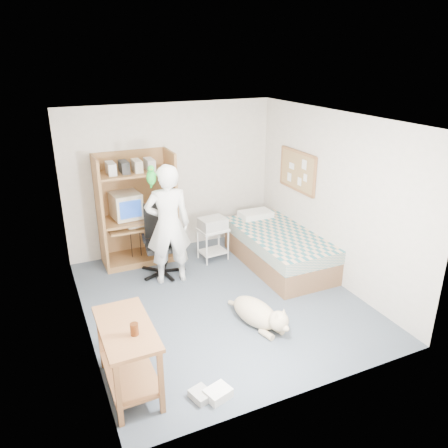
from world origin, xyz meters
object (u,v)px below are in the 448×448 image
at_px(bed, 278,248).
at_px(side_desk, 128,348).
at_px(office_chair, 161,250).
at_px(printer_cart, 213,239).
at_px(person, 168,225).
at_px(dog, 258,314).
at_px(computer_hutch, 137,213).

distance_m(bed, side_desk, 3.39).
bearing_deg(office_chair, printer_cart, 15.54).
height_order(person, dog, person).
distance_m(computer_hutch, side_desk, 3.08).
xyz_separation_m(office_chair, dog, (0.68, -1.91, -0.21)).
xyz_separation_m(computer_hutch, office_chair, (0.20, -0.60, -0.43)).
relative_size(bed, side_desk, 2.02).
bearing_deg(side_desk, dog, 13.85).
relative_size(bed, person, 1.12).
xyz_separation_m(bed, printer_cart, (-0.89, 0.62, 0.08)).
bearing_deg(bed, office_chair, 163.99).
relative_size(person, printer_cart, 3.29).
xyz_separation_m(side_desk, dog, (1.73, 0.43, -0.32)).
relative_size(office_chair, person, 0.60).
xyz_separation_m(bed, side_desk, (-2.85, -1.82, 0.21)).
bearing_deg(printer_cart, office_chair, -179.94).
distance_m(office_chair, dog, 2.04).
bearing_deg(computer_hutch, bed, -29.29).
height_order(bed, printer_cart, bed).
xyz_separation_m(computer_hutch, side_desk, (-0.85, -2.94, -0.33)).
height_order(office_chair, dog, office_chair).
bearing_deg(side_desk, printer_cart, 51.09).
height_order(computer_hutch, person, person).
relative_size(side_desk, dog, 0.94).
bearing_deg(computer_hutch, office_chair, -71.91).
height_order(computer_hutch, side_desk, computer_hutch).
bearing_deg(office_chair, side_desk, -104.81).
distance_m(side_desk, dog, 1.81).
xyz_separation_m(person, printer_cart, (0.88, 0.41, -0.54)).
distance_m(side_desk, office_chair, 2.56).
height_order(computer_hutch, bed, computer_hutch).
bearing_deg(dog, printer_cart, 68.21).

